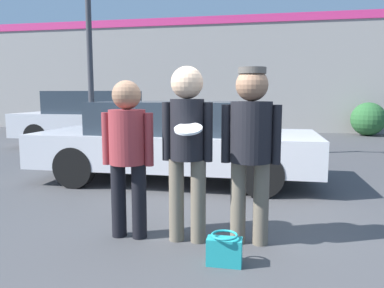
{
  "coord_description": "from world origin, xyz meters",
  "views": [
    {
      "loc": [
        0.42,
        -3.7,
        1.45
      ],
      "look_at": [
        -0.32,
        0.06,
        0.95
      ],
      "focal_mm": 35.0,
      "sensor_mm": 36.0,
      "label": 1
    }
  ],
  "objects_px": {
    "shrub": "(368,119)",
    "handbag": "(224,250)",
    "person_left": "(128,146)",
    "person_right": "(251,139)",
    "parked_car_near": "(175,140)",
    "person_middle_with_frisbee": "(187,139)",
    "parked_car_far": "(96,119)"
  },
  "relations": [
    {
      "from": "person_left",
      "to": "person_right",
      "type": "distance_m",
      "value": 1.22
    },
    {
      "from": "person_right",
      "to": "person_left",
      "type": "bearing_deg",
      "value": -176.83
    },
    {
      "from": "parked_car_near",
      "to": "shrub",
      "type": "relative_size",
      "value": 3.92
    },
    {
      "from": "person_middle_with_frisbee",
      "to": "person_right",
      "type": "bearing_deg",
      "value": 5.68
    },
    {
      "from": "handbag",
      "to": "person_right",
      "type": "bearing_deg",
      "value": 70.53
    },
    {
      "from": "shrub",
      "to": "handbag",
      "type": "xyz_separation_m",
      "value": [
        -3.9,
        -11.2,
        -0.46
      ]
    },
    {
      "from": "person_left",
      "to": "parked_car_far",
      "type": "height_order",
      "value": "person_left"
    },
    {
      "from": "person_middle_with_frisbee",
      "to": "person_right",
      "type": "distance_m",
      "value": 0.61
    },
    {
      "from": "person_right",
      "to": "parked_car_near",
      "type": "bearing_deg",
      "value": 117.99
    },
    {
      "from": "person_left",
      "to": "shrub",
      "type": "distance_m",
      "value": 11.82
    },
    {
      "from": "person_middle_with_frisbee",
      "to": "person_right",
      "type": "height_order",
      "value": "person_middle_with_frisbee"
    },
    {
      "from": "person_right",
      "to": "parked_car_far",
      "type": "distance_m",
      "value": 7.65
    },
    {
      "from": "person_right",
      "to": "handbag",
      "type": "bearing_deg",
      "value": -109.47
    },
    {
      "from": "parked_car_far",
      "to": "shrub",
      "type": "distance_m",
      "value": 9.39
    },
    {
      "from": "person_middle_with_frisbee",
      "to": "handbag",
      "type": "height_order",
      "value": "person_middle_with_frisbee"
    },
    {
      "from": "person_middle_with_frisbee",
      "to": "parked_car_near",
      "type": "distance_m",
      "value": 2.77
    },
    {
      "from": "person_right",
      "to": "parked_car_near",
      "type": "distance_m",
      "value": 2.95
    },
    {
      "from": "parked_car_far",
      "to": "shrub",
      "type": "relative_size",
      "value": 3.74
    },
    {
      "from": "person_middle_with_frisbee",
      "to": "shrub",
      "type": "distance_m",
      "value": 11.58
    },
    {
      "from": "person_middle_with_frisbee",
      "to": "parked_car_far",
      "type": "relative_size",
      "value": 0.39
    },
    {
      "from": "person_left",
      "to": "handbag",
      "type": "relative_size",
      "value": 5.31
    },
    {
      "from": "person_right",
      "to": "shrub",
      "type": "bearing_deg",
      "value": 70.79
    },
    {
      "from": "parked_car_near",
      "to": "parked_car_far",
      "type": "relative_size",
      "value": 1.05
    },
    {
      "from": "person_right",
      "to": "parked_car_near",
      "type": "height_order",
      "value": "person_right"
    },
    {
      "from": "parked_car_near",
      "to": "shrub",
      "type": "distance_m",
      "value": 9.56
    },
    {
      "from": "person_left",
      "to": "shrub",
      "type": "bearing_deg",
      "value": 65.33
    },
    {
      "from": "handbag",
      "to": "parked_car_near",
      "type": "bearing_deg",
      "value": 110.91
    },
    {
      "from": "person_left",
      "to": "person_right",
      "type": "relative_size",
      "value": 0.93
    },
    {
      "from": "shrub",
      "to": "handbag",
      "type": "height_order",
      "value": "shrub"
    },
    {
      "from": "person_middle_with_frisbee",
      "to": "parked_car_near",
      "type": "relative_size",
      "value": 0.37
    },
    {
      "from": "handbag",
      "to": "shrub",
      "type": "bearing_deg",
      "value": 70.78
    },
    {
      "from": "person_left",
      "to": "parked_car_near",
      "type": "bearing_deg",
      "value": 93.43
    }
  ]
}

